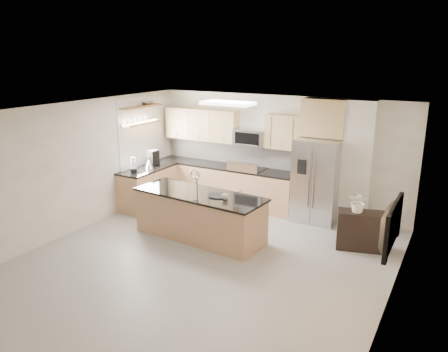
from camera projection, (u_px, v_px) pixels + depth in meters
The scene contains 27 objects.
floor at pixel (203, 262), 7.55m from camera, with size 6.50×6.50×0.00m, color #A4A09C.
ceiling at pixel (201, 112), 6.85m from camera, with size 6.00×6.50×0.02m, color silver.
wall_back at pixel (278, 153), 9.93m from camera, with size 6.00×0.02×2.60m, color white.
wall_front at pixel (34, 275), 4.47m from camera, with size 6.00×0.02×2.60m, color white.
wall_left at pixel (73, 168), 8.61m from camera, with size 0.02×6.50×2.60m, color white.
wall_right at pixel (394, 224), 5.78m from camera, with size 0.02×6.50×2.60m, color white.
back_counter at pixel (224, 184), 10.46m from camera, with size 3.55×0.66×1.44m.
left_counter at pixel (148, 187), 10.24m from camera, with size 0.66×1.50×0.92m.
range at pixel (247, 187), 10.16m from camera, with size 0.76×0.64×1.14m.
upper_cabinets at pixel (225, 127), 10.26m from camera, with size 3.50×0.33×0.75m.
microwave at pixel (251, 138), 9.95m from camera, with size 0.76×0.40×0.40m.
refrigerator at pixel (317, 181), 9.22m from camera, with size 0.92×0.78×1.78m.
partition_column at pixel (358, 164), 8.94m from camera, with size 0.60×0.30×2.60m, color silver.
window at pixel (135, 136), 10.06m from camera, with size 0.04×1.15×1.65m.
shelf_lower at pixel (142, 123), 10.00m from camera, with size 0.30×1.20×0.04m, color #99693D.
shelf_upper at pixel (141, 107), 9.90m from camera, with size 0.30×1.20×0.04m, color #99693D.
ceiling_fixture at pixel (228, 103), 8.39m from camera, with size 1.00×0.50×0.06m, color white.
island at pixel (200, 215), 8.47m from camera, with size 2.68×1.14×1.33m.
credenza at pixel (362, 231), 7.97m from camera, with size 0.90×0.38×0.72m, color black.
cup at pixel (225, 197), 7.98m from camera, with size 0.13×0.13×0.10m, color silver.
platter at pixel (217, 196), 8.18m from camera, with size 0.38×0.38×0.02m, color black.
blender at pixel (133, 166), 9.69m from camera, with size 0.15×0.15×0.35m.
kettle at pixel (149, 163), 10.08m from camera, with size 0.20×0.20×0.25m.
coffee_maker at pixel (153, 158), 10.30m from camera, with size 0.22×0.26×0.37m.
bowl at pixel (148, 103), 10.10m from camera, with size 0.36×0.36×0.09m, color #B3B3B6.
flower_vase at pixel (359, 196), 7.79m from camera, with size 0.55×0.47×0.60m, color white.
television at pixel (384, 225), 5.65m from camera, with size 1.08×0.14×0.62m, color black.
Camera 1 is at (3.68, -5.81, 3.49)m, focal length 35.00 mm.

